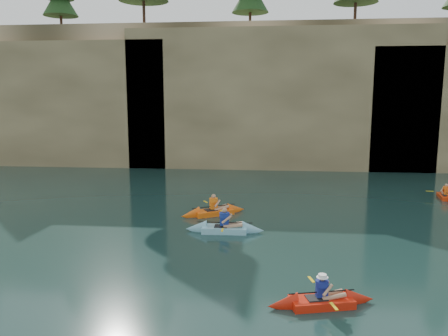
# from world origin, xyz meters

# --- Properties ---
(ground) EXTENTS (160.00, 160.00, 0.00)m
(ground) POSITION_xyz_m (0.00, 0.00, 0.00)
(ground) COLOR black
(ground) RESTS_ON ground
(cliff) EXTENTS (70.00, 16.00, 12.00)m
(cliff) POSITION_xyz_m (0.00, 30.00, 6.00)
(cliff) COLOR tan
(cliff) RESTS_ON ground
(cliff_slab_west) EXTENTS (26.00, 2.40, 10.56)m
(cliff_slab_west) POSITION_xyz_m (-20.00, 22.60, 5.28)
(cliff_slab_west) COLOR #9E8D5F
(cliff_slab_west) RESTS_ON ground
(cliff_slab_center) EXTENTS (24.00, 2.40, 11.40)m
(cliff_slab_center) POSITION_xyz_m (2.00, 22.60, 5.70)
(cliff_slab_center) COLOR #9E8D5F
(cliff_slab_center) RESTS_ON ground
(sea_cave_west) EXTENTS (4.50, 1.00, 4.00)m
(sea_cave_west) POSITION_xyz_m (-18.00, 21.95, 2.00)
(sea_cave_west) COLOR black
(sea_cave_west) RESTS_ON ground
(sea_cave_center) EXTENTS (3.50, 1.00, 3.20)m
(sea_cave_center) POSITION_xyz_m (-4.00, 21.95, 1.60)
(sea_cave_center) COLOR black
(sea_cave_center) RESTS_ON ground
(sea_cave_east) EXTENTS (5.00, 1.00, 4.50)m
(sea_cave_east) POSITION_xyz_m (10.00, 21.95, 2.25)
(sea_cave_east) COLOR black
(sea_cave_east) RESTS_ON ground
(main_kayaker) EXTENTS (3.14, 2.06, 1.14)m
(main_kayaker) POSITION_xyz_m (2.74, -1.22, 0.15)
(main_kayaker) COLOR red
(main_kayaker) RESTS_ON ground
(kayaker_orange) EXTENTS (3.29, 2.37, 1.28)m
(kayaker_orange) POSITION_xyz_m (-1.40, 7.92, 0.16)
(kayaker_orange) COLOR #FF6210
(kayaker_orange) RESTS_ON ground
(kayaker_ltblue_near) EXTENTS (3.38, 2.60, 1.33)m
(kayaker_ltblue_near) POSITION_xyz_m (-0.59, 5.16, 0.16)
(kayaker_ltblue_near) COLOR #7DBFD1
(kayaker_ltblue_near) RESTS_ON ground
(kayaker_red_far) EXTENTS (2.11, 2.96, 1.06)m
(kayaker_red_far) POSITION_xyz_m (11.37, 12.72, 0.13)
(kayaker_red_far) COLOR red
(kayaker_red_far) RESTS_ON ground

